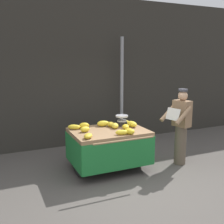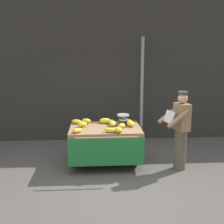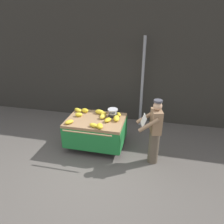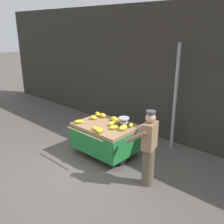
% 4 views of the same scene
% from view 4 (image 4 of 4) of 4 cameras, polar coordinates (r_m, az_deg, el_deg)
% --- Properties ---
extents(ground_plane, '(60.00, 60.00, 0.00)m').
position_cam_4_polar(ground_plane, '(6.28, -6.96, -13.23)').
color(ground_plane, '#514C47').
extents(back_wall, '(16.00, 0.24, 3.99)m').
position_cam_4_polar(back_wall, '(7.78, 10.05, 8.76)').
color(back_wall, '#2D2B26').
rests_on(back_wall, ground).
extents(street_pole, '(0.09, 0.09, 2.94)m').
position_cam_4_polar(street_pole, '(7.04, 14.16, 3.05)').
color(street_pole, gray).
rests_on(street_pole, ground).
extents(banana_cart, '(1.59, 1.34, 0.88)m').
position_cam_4_polar(banana_cart, '(6.68, -1.50, -4.73)').
color(banana_cart, '#93704C').
rests_on(banana_cart, ground).
extents(weighing_scale, '(0.28, 0.28, 0.24)m').
position_cam_4_polar(weighing_scale, '(6.45, 2.72, -2.25)').
color(weighing_scale, black).
rests_on(weighing_scale, banana_cart).
extents(banana_bunch_0, '(0.30, 0.25, 0.10)m').
position_cam_4_polar(banana_bunch_0, '(7.23, -3.28, -0.44)').
color(banana_bunch_0, yellow).
rests_on(banana_bunch_0, banana_cart).
extents(banana_bunch_1, '(0.22, 0.27, 0.10)m').
position_cam_4_polar(banana_bunch_1, '(6.28, 0.38, -3.47)').
color(banana_bunch_1, gold).
rests_on(banana_bunch_1, banana_cart).
extents(banana_bunch_2, '(0.23, 0.27, 0.12)m').
position_cam_4_polar(banana_bunch_2, '(6.09, -2.87, -4.14)').
color(banana_bunch_2, gold).
rests_on(banana_bunch_2, banana_cart).
extents(banana_bunch_3, '(0.28, 0.18, 0.10)m').
position_cam_4_polar(banana_bunch_3, '(6.22, -3.75, -3.77)').
color(banana_bunch_3, yellow).
rests_on(banana_bunch_3, banana_cart).
extents(banana_bunch_4, '(0.16, 0.22, 0.11)m').
position_cam_4_polar(banana_bunch_4, '(6.63, 0.93, -2.22)').
color(banana_bunch_4, gold).
rests_on(banana_bunch_4, banana_cart).
extents(banana_bunch_5, '(0.19, 0.23, 0.09)m').
position_cam_4_polar(banana_bunch_5, '(6.46, 4.29, -2.95)').
color(banana_bunch_5, yellow).
rests_on(banana_bunch_5, banana_cart).
extents(banana_bunch_6, '(0.23, 0.18, 0.12)m').
position_cam_4_polar(banana_bunch_6, '(6.94, -4.23, -1.25)').
color(banana_bunch_6, yellow).
rests_on(banana_bunch_6, banana_cart).
extents(banana_bunch_7, '(0.20, 0.24, 0.11)m').
position_cam_4_polar(banana_bunch_7, '(6.50, 0.08, -2.62)').
color(banana_bunch_7, yellow).
rests_on(banana_bunch_7, banana_cart).
extents(banana_bunch_8, '(0.24, 0.18, 0.13)m').
position_cam_4_polar(banana_bunch_8, '(7.07, -2.08, -0.77)').
color(banana_bunch_8, gold).
rests_on(banana_bunch_8, banana_cart).
extents(banana_bunch_9, '(0.27, 0.29, 0.09)m').
position_cam_4_polar(banana_bunch_9, '(6.72, -7.57, -2.15)').
color(banana_bunch_9, gold).
rests_on(banana_bunch_9, banana_cart).
extents(banana_bunch_10, '(0.29, 0.18, 0.13)m').
position_cam_4_polar(banana_bunch_10, '(6.79, 0.61, -1.60)').
color(banana_bunch_10, yellow).
rests_on(banana_bunch_10, banana_cart).
extents(banana_bunch_11, '(0.21, 0.32, 0.13)m').
position_cam_4_polar(banana_bunch_11, '(6.24, 2.59, -3.54)').
color(banana_bunch_11, yellow).
rests_on(banana_bunch_11, banana_cart).
extents(vendor_person, '(0.65, 0.60, 1.71)m').
position_cam_4_polar(vendor_person, '(5.42, 8.25, -8.17)').
color(vendor_person, brown).
rests_on(vendor_person, ground).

